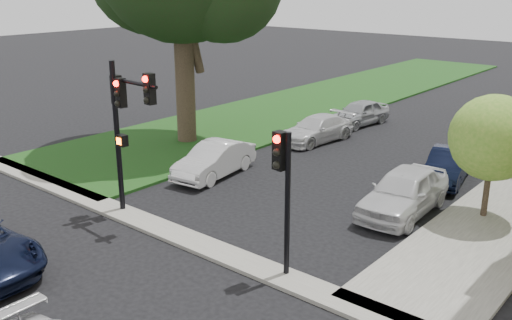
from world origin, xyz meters
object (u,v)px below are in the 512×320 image
Objects in this scene: car_parked_1 at (448,166)px; traffic_signal_secondary at (283,177)px; car_parked_2 at (487,138)px; car_parked_6 at (317,129)px; traffic_signal_main at (124,112)px; car_parked_0 at (404,192)px; car_parked_5 at (214,160)px; car_parked_7 at (360,113)px; small_tree_a at (493,138)px.

traffic_signal_secondary is at bearing -103.99° from car_parked_1.
car_parked_6 is at bearing -156.91° from car_parked_2.
traffic_signal_main is at bearing -81.98° from car_parked_6.
car_parked_2 is (-0.36, 9.55, -0.16)m from car_parked_0.
car_parked_2 is 1.04× the size of car_parked_6.
traffic_signal_main reaches higher than car_parked_2.
car_parked_5 is 11.51m from car_parked_7.
traffic_signal_main is 1.26× the size of car_parked_5.
small_tree_a is 12.21m from traffic_signal_main.
traffic_signal_secondary is (-2.92, -7.56, 0.01)m from small_tree_a.
traffic_signal_secondary reaches higher than car_parked_0.
traffic_signal_secondary reaches higher than car_parked_5.
traffic_signal_secondary is at bearing -41.98° from car_parked_5.
car_parked_2 is (-0.22, 5.31, -0.01)m from car_parked_1.
small_tree_a is 1.02× the size of car_parked_5.
traffic_signal_main is at bearing -141.87° from small_tree_a.
traffic_signal_secondary is 1.01× the size of car_parked_7.
car_parked_6 is (0.29, 7.11, -0.05)m from car_parked_5.
traffic_signal_secondary reaches higher than car_parked_1.
small_tree_a is at bearing 38.13° from traffic_signal_main.
traffic_signal_main is 12.30m from car_parked_6.
car_parked_7 is at bearing 138.53° from small_tree_a.
car_parked_1 is 0.90× the size of car_parked_6.
car_parked_0 is at bearing -30.80° from car_parked_6.
small_tree_a is 3.40m from car_parked_0.
traffic_signal_secondary is 14.01m from car_parked_6.
car_parked_5 reaches higher than car_parked_1.
traffic_signal_main is 16.59m from car_parked_7.
car_parked_7 is (-7.26, 0.61, 0.05)m from car_parked_2.
traffic_signal_secondary reaches higher than car_parked_2.
car_parked_1 reaches higher than car_parked_6.
small_tree_a is at bearing -34.90° from car_parked_7.
car_parked_1 is at bearing -31.81° from car_parked_7.
car_parked_6 is (-0.28, 11.92, -3.02)m from traffic_signal_main.
car_parked_5 is at bearing -129.13° from car_parked_2.
traffic_signal_main is 9.93m from car_parked_0.
traffic_signal_main is 1.29× the size of traffic_signal_secondary.
car_parked_7 reaches higher than car_parked_1.
car_parked_5 is at bearing -85.67° from car_parked_6.
car_parked_0 reaches higher than car_parked_2.
car_parked_2 is 1.09× the size of car_parked_5.
traffic_signal_secondary is at bearing -98.27° from car_parked_0.
car_parked_0 reaches higher than car_parked_1.
traffic_signal_main reaches higher than car_parked_1.
car_parked_6 is (-7.53, 5.77, -0.16)m from car_parked_0.
car_parked_7 is (-7.48, 5.92, 0.04)m from car_parked_1.
traffic_signal_secondary is 0.93× the size of car_parked_6.
car_parked_5 is (-0.57, 4.81, -2.97)m from traffic_signal_main.
car_parked_7 is (-0.09, 4.40, 0.05)m from car_parked_6.
car_parked_5 is (-7.68, -5.59, 0.04)m from car_parked_1.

